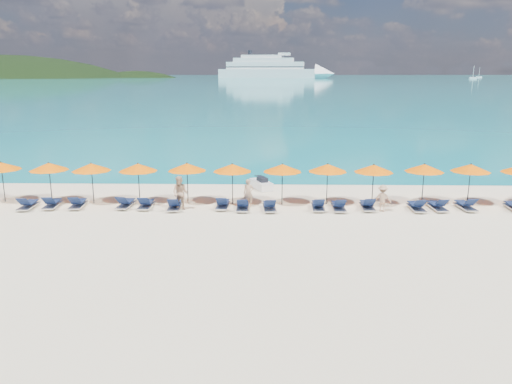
{
  "coord_description": "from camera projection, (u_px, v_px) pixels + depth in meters",
  "views": [
    {
      "loc": [
        0.55,
        -21.31,
        7.09
      ],
      "look_at": [
        0.0,
        3.0,
        1.2
      ],
      "focal_mm": 35.0,
      "sensor_mm": 36.0,
      "label": 1
    }
  ],
  "objects": [
    {
      "name": "ground",
      "position": [
        254.0,
        234.0,
        22.39
      ],
      "size": [
        1400.0,
        1400.0,
        0.0
      ],
      "primitive_type": "plane",
      "color": "beige"
    },
    {
      "name": "sea",
      "position": [
        267.0,
        77.0,
        663.65
      ],
      "size": [
        1600.0,
        1300.0,
        0.01
      ],
      "primitive_type": "cube",
      "color": "#1FA9B2",
      "rests_on": "ground"
    },
    {
      "name": "headland_main",
      "position": [
        1.0,
        112.0,
        562.6
      ],
      "size": [
        374.0,
        242.0,
        126.5
      ],
      "color": "black",
      "rests_on": "ground"
    },
    {
      "name": "headland_small",
      "position": [
        138.0,
        109.0,
        578.03
      ],
      "size": [
        162.0,
        126.0,
        85.5
      ],
      "color": "black",
      "rests_on": "ground"
    },
    {
      "name": "cruise_ship",
      "position": [
        277.0,
        70.0,
        535.01
      ],
      "size": [
        125.68,
        37.52,
        34.56
      ],
      "rotation": [
        0.0,
        0.0,
        -0.15
      ],
      "color": "white",
      "rests_on": "ground"
    },
    {
      "name": "sailboat_near",
      "position": [
        473.0,
        78.0,
        477.93
      ],
      "size": [
        6.68,
        2.23,
        12.24
      ],
      "color": "white",
      "rests_on": "ground"
    },
    {
      "name": "sailboat_far",
      "position": [
        479.0,
        77.0,
        572.01
      ],
      "size": [
        6.23,
        2.08,
        11.43
      ],
      "color": "white",
      "rests_on": "ground"
    },
    {
      "name": "jetski",
      "position": [
        261.0,
        184.0,
        30.89
      ],
      "size": [
        1.52,
        2.22,
        0.74
      ],
      "rotation": [
        0.0,
        0.0,
        0.4
      ],
      "color": "white",
      "rests_on": "ground"
    },
    {
      "name": "beachgoer_a",
      "position": [
        248.0,
        193.0,
        26.63
      ],
      "size": [
        0.59,
        0.42,
        1.51
      ],
      "primitive_type": "imported",
      "rotation": [
        0.0,
        0.0,
        0.1
      ],
      "color": "tan",
      "rests_on": "ground"
    },
    {
      "name": "beachgoer_b",
      "position": [
        180.0,
        193.0,
        26.05
      ],
      "size": [
        0.97,
        0.72,
        1.8
      ],
      "primitive_type": "imported",
      "rotation": [
        0.0,
        0.0,
        -0.27
      ],
      "color": "tan",
      "rests_on": "ground"
    },
    {
      "name": "beachgoer_c",
      "position": [
        383.0,
        198.0,
        25.8
      ],
      "size": [
        0.98,
        0.63,
        1.41
      ],
      "primitive_type": "imported",
      "rotation": [
        0.0,
        0.0,
        2.9
      ],
      "color": "tan",
      "rests_on": "ground"
    },
    {
      "name": "umbrella_1",
      "position": [
        1.0,
        166.0,
        27.44
      ],
      "size": [
        2.1,
        2.1,
        2.28
      ],
      "color": "black",
      "rests_on": "ground"
    },
    {
      "name": "umbrella_2",
      "position": [
        49.0,
        167.0,
        27.3
      ],
      "size": [
        2.1,
        2.1,
        2.28
      ],
      "color": "black",
      "rests_on": "ground"
    },
    {
      "name": "umbrella_3",
      "position": [
        91.0,
        167.0,
        27.14
      ],
      "size": [
        2.1,
        2.1,
        2.28
      ],
      "color": "black",
      "rests_on": "ground"
    },
    {
      "name": "umbrella_4",
      "position": [
        138.0,
        167.0,
        27.07
      ],
      "size": [
        2.1,
        2.1,
        2.28
      ],
      "color": "black",
      "rests_on": "ground"
    },
    {
      "name": "umbrella_5",
      "position": [
        187.0,
        167.0,
        27.17
      ],
      "size": [
        2.1,
        2.1,
        2.28
      ],
      "color": "black",
      "rests_on": "ground"
    },
    {
      "name": "umbrella_6",
      "position": [
        232.0,
        168.0,
        26.95
      ],
      "size": [
        2.1,
        2.1,
        2.28
      ],
      "color": "black",
      "rests_on": "ground"
    },
    {
      "name": "umbrella_7",
      "position": [
        282.0,
        168.0,
        26.9
      ],
      "size": [
        2.1,
        2.1,
        2.28
      ],
      "color": "black",
      "rests_on": "ground"
    },
    {
      "name": "umbrella_8",
      "position": [
        328.0,
        168.0,
        26.95
      ],
      "size": [
        2.1,
        2.1,
        2.28
      ],
      "color": "black",
      "rests_on": "ground"
    },
    {
      "name": "umbrella_9",
      "position": [
        374.0,
        168.0,
        26.77
      ],
      "size": [
        2.1,
        2.1,
        2.28
      ],
      "color": "black",
      "rests_on": "ground"
    },
    {
      "name": "umbrella_10",
      "position": [
        424.0,
        168.0,
        26.92
      ],
      "size": [
        2.1,
        2.1,
        2.28
      ],
      "color": "black",
      "rests_on": "ground"
    },
    {
      "name": "umbrella_11",
      "position": [
        471.0,
        168.0,
        26.92
      ],
      "size": [
        2.1,
        2.1,
        2.28
      ],
      "color": "black",
      "rests_on": "ground"
    },
    {
      "name": "lounger_3",
      "position": [
        28.0,
        205.0,
        26.37
      ],
      "size": [
        0.7,
        1.73,
        0.66
      ],
      "rotation": [
        0.0,
        0.0,
        0.05
      ],
      "color": "silver",
      "rests_on": "ground"
    },
    {
      "name": "lounger_4",
      "position": [
        52.0,
        203.0,
        26.6
      ],
      "size": [
        0.77,
        1.75,
        0.66
      ],
      "rotation": [
        0.0,
        0.0,
        0.09
      ],
      "color": "silver",
      "rests_on": "ground"
    },
    {
      "name": "lounger_5",
      "position": [
        78.0,
        203.0,
        26.59
      ],
      "size": [
        0.77,
        1.75,
        0.66
      ],
      "rotation": [
        0.0,
        0.0,
        0.09
      ],
      "color": "silver",
      "rests_on": "ground"
    },
    {
      "name": "lounger_6",
      "position": [
        126.0,
        203.0,
        26.63
      ],
      "size": [
        0.73,
        1.74,
        0.66
      ],
      "rotation": [
        0.0,
        0.0,
        -0.07
      ],
      "color": "silver",
      "rests_on": "ground"
    },
    {
      "name": "lounger_7",
      "position": [
        146.0,
        204.0,
        26.51
      ],
      "size": [
        0.63,
        1.7,
        0.66
      ],
      "rotation": [
        0.0,
        0.0,
        -0.0
      ],
      "color": "silver",
      "rests_on": "ground"
    },
    {
      "name": "lounger_8",
      "position": [
        175.0,
        205.0,
        26.23
      ],
      "size": [
        0.71,
        1.73,
        0.66
      ],
      "rotation": [
        0.0,
        0.0,
        0.05
      ],
      "color": "silver",
      "rests_on": "ground"
    },
    {
      "name": "lounger_9",
      "position": [
        223.0,
        204.0,
        26.47
      ],
      "size": [
        0.66,
        1.71,
        0.66
      ],
      "rotation": [
        0.0,
        0.0,
        -0.02
      ],
      "color": "silver",
      "rests_on": "ground"
    },
    {
      "name": "lounger_10",
      "position": [
        243.0,
        206.0,
        26.14
      ],
      "size": [
        0.65,
        1.71,
        0.66
      ],
      "rotation": [
        0.0,
        0.0,
        0.02
      ],
      "color": "silver",
      "rests_on": "ground"
    },
    {
      "name": "lounger_11",
      "position": [
        269.0,
        206.0,
        26.08
      ],
      "size": [
        0.75,
        1.74,
        0.66
      ],
      "rotation": [
        0.0,
        0.0,
        0.08
      ],
      "color": "silver",
      "rests_on": "ground"
    },
    {
      "name": "lounger_12",
      "position": [
        318.0,
        205.0,
        26.18
      ],
      "size": [
        0.66,
        1.71,
        0.66
      ],
      "rotation": [
        0.0,
        0.0,
        -0.02
      ],
      "color": "silver",
      "rests_on": "ground"
    },
    {
      "name": "lounger_13",
      "position": [
        339.0,
        206.0,
        26.08
      ],
      "size": [
        0.63,
        1.7,
        0.66
      ],
      "rotation": [
        0.0,
        0.0,
        0.0
      ],
      "color": "silver",
      "rests_on": "ground"
    },
    {
      "name": "lounger_14",
      "position": [
        367.0,
        205.0,
        26.25
      ],
      "size": [
        0.65,
        1.71,
        0.66
      ],
      "rotation": [
        0.0,
        0.0,
        -0.02
      ],
      "color": "silver",
      "rests_on": "ground"
    },
    {
      "name": "lounger_15",
      "position": [
        416.0,
        206.0,
        26.05
      ],
      "size": [
        0.64,
        1.71,
        0.66
      ],
      "rotation": [
        0.0,
        0.0,
        0.01
      ],
      "color": "silver",
      "rests_on": "ground"
    },
    {
      "name": "lounger_16",
      "position": [
        437.0,
        206.0,
        26.14
      ],
      "size": [
        0.72,
        1.73,
        0.66
      ],
      "rotation": [
        0.0,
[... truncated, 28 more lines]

